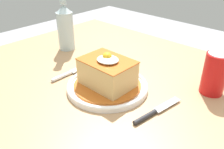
{
  "coord_description": "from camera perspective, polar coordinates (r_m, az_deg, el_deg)",
  "views": [
    {
      "loc": [
        0.36,
        -0.49,
        1.13
      ],
      "look_at": [
        -0.06,
        -0.05,
        0.78
      ],
      "focal_mm": 38.03,
      "sensor_mm": 36.0,
      "label": 1
    }
  ],
  "objects": [
    {
      "name": "dining_table",
      "position": [
        0.79,
        5.65,
        -10.13
      ],
      "size": [
        1.25,
        0.82,
        0.74
      ],
      "color": "#A87F56",
      "rests_on": "ground_plane"
    },
    {
      "name": "main_plate",
      "position": [
        0.71,
        -1.11,
        -2.76
      ],
      "size": [
        0.24,
        0.24,
        0.02
      ],
      "color": "white",
      "rests_on": "dining_table"
    },
    {
      "name": "sandwich_meal",
      "position": [
        0.69,
        -1.14,
        0.17
      ],
      "size": [
        0.2,
        0.2,
        0.11
      ],
      "color": "#B75B1E",
      "rests_on": "main_plate"
    },
    {
      "name": "fork",
      "position": [
        0.79,
        -10.8,
        0.11
      ],
      "size": [
        0.02,
        0.14,
        0.01
      ],
      "color": "silver",
      "rests_on": "dining_table"
    },
    {
      "name": "knife",
      "position": [
        0.62,
        9.55,
        -9.17
      ],
      "size": [
        0.04,
        0.17,
        0.01
      ],
      "color": "#262628",
      "rests_on": "dining_table"
    },
    {
      "name": "soda_can",
      "position": [
        0.73,
        23.46,
        0.2
      ],
      "size": [
        0.07,
        0.07,
        0.12
      ],
      "color": "red",
      "rests_on": "dining_table"
    },
    {
      "name": "beer_bottle_clear_far",
      "position": [
        0.97,
        -11.19,
        11.57
      ],
      "size": [
        0.06,
        0.06,
        0.27
      ],
      "color": "#ADC6CC",
      "rests_on": "dining_table"
    }
  ]
}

